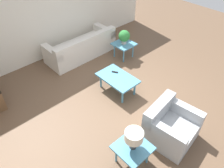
{
  "coord_description": "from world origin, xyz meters",
  "views": [
    {
      "loc": [
        -2.56,
        2.78,
        3.73
      ],
      "look_at": [
        0.2,
        0.23,
        0.55
      ],
      "focal_mm": 35.0,
      "sensor_mm": 36.0,
      "label": 1
    }
  ],
  "objects": [
    {
      "name": "table_lamp",
      "position": [
        -1.21,
        1.04,
        0.75
      ],
      "size": [
        0.32,
        0.32,
        0.41
      ],
      "color": "#333333",
      "rests_on": "side_table_lamp"
    },
    {
      "name": "wall_right",
      "position": [
        3.06,
        0.0,
        1.35
      ],
      "size": [
        0.12,
        7.2,
        2.7
      ],
      "color": "silver",
      "rests_on": "ground_plane"
    },
    {
      "name": "coffee_table",
      "position": [
        0.4,
        -0.14,
        0.38
      ],
      "size": [
        0.99,
        0.63,
        0.43
      ],
      "color": "teal",
      "rests_on": "ground_plane"
    },
    {
      "name": "side_table_lamp",
      "position": [
        -1.21,
        1.04,
        0.4
      ],
      "size": [
        0.59,
        0.59,
        0.47
      ],
      "color": "teal",
      "rests_on": "ground_plane"
    },
    {
      "name": "sofa",
      "position": [
        2.31,
        -0.45,
        0.28
      ],
      "size": [
        0.88,
        2.15,
        0.74
      ],
      "rotation": [
        0.0,
        0.0,
        1.58
      ],
      "color": "silver",
      "rests_on": "ground_plane"
    },
    {
      "name": "potted_plant",
      "position": [
        1.41,
        -1.36,
        0.7
      ],
      "size": [
        0.34,
        0.34,
        0.42
      ],
      "color": "#B2ADA3",
      "rests_on": "side_table_plant"
    },
    {
      "name": "side_table_plant",
      "position": [
        1.41,
        -1.36,
        0.4
      ],
      "size": [
        0.59,
        0.59,
        0.47
      ],
      "color": "teal",
      "rests_on": "ground_plane"
    },
    {
      "name": "ground_plane",
      "position": [
        0.0,
        0.0,
        0.0
      ],
      "size": [
        14.0,
        14.0,
        0.0
      ],
      "primitive_type": "plane",
      "color": "brown"
    },
    {
      "name": "armchair",
      "position": [
        -1.32,
        0.08,
        0.31
      ],
      "size": [
        0.97,
        0.99,
        0.78
      ],
      "rotation": [
        0.0,
        0.0,
        -1.45
      ],
      "color": "#A8ADB2",
      "rests_on": "ground_plane"
    },
    {
      "name": "remote_control",
      "position": [
        0.59,
        -0.23,
        0.44
      ],
      "size": [
        0.16,
        0.12,
        0.02
      ],
      "color": "black",
      "rests_on": "coffee_table"
    }
  ]
}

